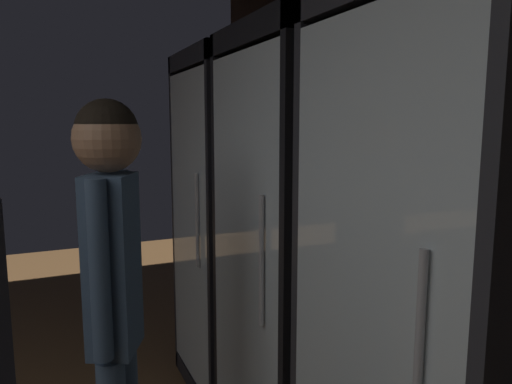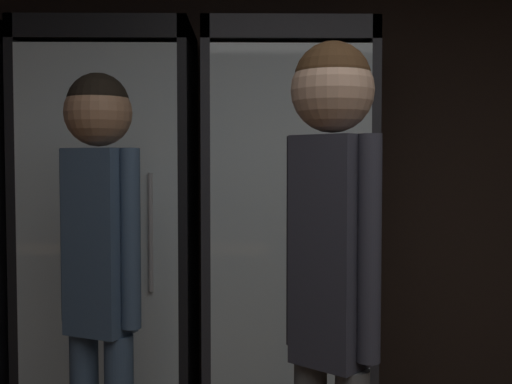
{
  "view_description": "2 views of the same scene",
  "coord_description": "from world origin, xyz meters",
  "px_view_note": "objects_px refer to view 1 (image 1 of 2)",
  "views": [
    {
      "loc": [
        0.49,
        1.66,
        1.63
      ],
      "look_at": [
        -1.94,
        2.74,
        1.24
      ],
      "focal_mm": 33.31,
      "sensor_mm": 36.0,
      "label": 1
    },
    {
      "loc": [
        -0.66,
        -0.26,
        1.41
      ],
      "look_at": [
        -0.62,
        2.56,
        1.28
      ],
      "focal_mm": 44.15,
      "sensor_mm": 36.0,
      "label": 2
    }
  ],
  "objects_px": {
    "cooler_left": "(312,266)",
    "cooler_center": "(455,342)",
    "cooler_far_left": "(243,228)",
    "shopper_near": "(113,276)"
  },
  "relations": [
    {
      "from": "cooler_left",
      "to": "shopper_near",
      "type": "height_order",
      "value": "cooler_left"
    },
    {
      "from": "cooler_far_left",
      "to": "shopper_near",
      "type": "relative_size",
      "value": 1.19
    },
    {
      "from": "cooler_center",
      "to": "shopper_near",
      "type": "relative_size",
      "value": 1.19
    },
    {
      "from": "cooler_far_left",
      "to": "cooler_center",
      "type": "xyz_separation_m",
      "value": [
        1.63,
        -0.0,
        -0.01
      ]
    },
    {
      "from": "shopper_near",
      "to": "cooler_left",
      "type": "bearing_deg",
      "value": 98.84
    },
    {
      "from": "cooler_left",
      "to": "cooler_center",
      "type": "bearing_deg",
      "value": -0.12
    },
    {
      "from": "cooler_left",
      "to": "cooler_center",
      "type": "distance_m",
      "value": 0.82
    },
    {
      "from": "cooler_left",
      "to": "cooler_far_left",
      "type": "bearing_deg",
      "value": -179.93
    },
    {
      "from": "cooler_center",
      "to": "shopper_near",
      "type": "distance_m",
      "value": 1.12
    },
    {
      "from": "shopper_near",
      "to": "cooler_far_left",
      "type": "bearing_deg",
      "value": 137.39
    }
  ]
}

